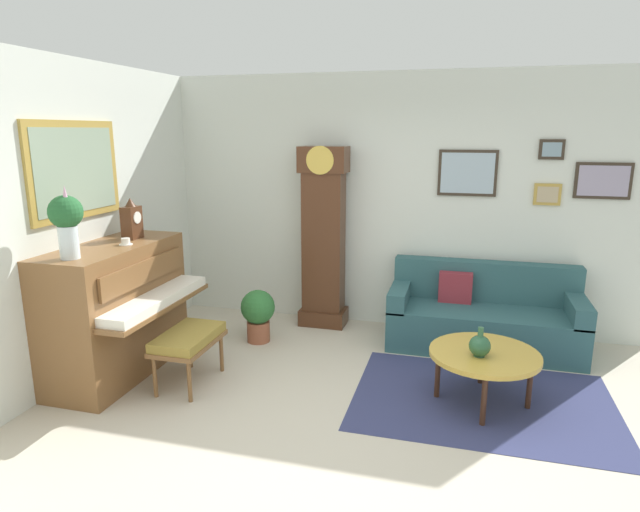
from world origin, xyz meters
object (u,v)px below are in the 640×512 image
(piano, at_px, (118,309))
(couch, at_px, (483,317))
(flower_vase, at_px, (66,219))
(green_jug, at_px, (480,346))
(coffee_table, at_px, (484,356))
(potted_plant, at_px, (258,312))
(mantel_clock, at_px, (132,220))
(piano_bench, at_px, (188,340))
(teacup, at_px, (126,242))
(grandfather_clock, at_px, (324,242))

(piano, bearing_deg, couch, 25.43)
(flower_vase, distance_m, green_jug, 3.37)
(coffee_table, xyz_separation_m, potted_plant, (-2.26, 0.76, -0.09))
(piano, height_order, mantel_clock, mantel_clock)
(flower_vase, xyz_separation_m, green_jug, (3.15, 0.70, -0.99))
(couch, relative_size, mantel_clock, 5.00)
(piano_bench, xyz_separation_m, couch, (2.51, 1.58, -0.09))
(couch, bearing_deg, coffee_table, -91.27)
(coffee_table, distance_m, potted_plant, 2.38)
(potted_plant, bearing_deg, teacup, -130.40)
(piano_bench, distance_m, teacup, 1.03)
(mantel_clock, xyz_separation_m, green_jug, (3.15, -0.13, -0.84))
(piano, distance_m, potted_plant, 1.42)
(grandfather_clock, distance_m, mantel_clock, 2.07)
(piano_bench, relative_size, coffee_table, 0.80)
(piano_bench, bearing_deg, green_jug, 5.29)
(mantel_clock, relative_size, green_jug, 1.58)
(couch, bearing_deg, piano, -154.57)
(piano, bearing_deg, grandfather_clock, 49.33)
(teacup, bearing_deg, piano, -155.35)
(grandfather_clock, bearing_deg, teacup, -129.36)
(grandfather_clock, distance_m, coffee_table, 2.32)
(teacup, bearing_deg, potted_plant, 49.60)
(piano_bench, xyz_separation_m, mantel_clock, (-0.72, 0.36, 0.97))
(teacup, bearing_deg, grandfather_clock, 50.64)
(coffee_table, distance_m, mantel_clock, 3.34)
(piano, height_order, potted_plant, piano)
(coffee_table, xyz_separation_m, green_jug, (-0.05, -0.09, 0.12))
(piano_bench, distance_m, flower_vase, 1.41)
(piano_bench, height_order, coffee_table, piano_bench)
(coffee_table, bearing_deg, flower_vase, -166.11)
(piano, distance_m, green_jug, 3.16)
(piano, relative_size, potted_plant, 2.57)
(grandfather_clock, xyz_separation_m, green_jug, (1.68, -1.53, -0.43))
(piano, relative_size, flower_vase, 2.48)
(piano, bearing_deg, green_jug, 3.29)
(couch, distance_m, green_jug, 1.37)
(coffee_table, relative_size, potted_plant, 1.57)
(mantel_clock, height_order, flower_vase, flower_vase)
(piano, height_order, flower_vase, flower_vase)
(couch, bearing_deg, grandfather_clock, 174.15)
(piano_bench, height_order, teacup, teacup)
(couch, bearing_deg, potted_plant, -167.51)
(grandfather_clock, xyz_separation_m, mantel_clock, (-1.47, -1.40, 0.41))
(potted_plant, bearing_deg, mantel_clock, -142.66)
(potted_plant, bearing_deg, flower_vase, -121.24)
(couch, bearing_deg, teacup, -154.55)
(coffee_table, bearing_deg, piano, -175.14)
(piano, relative_size, green_jug, 6.00)
(grandfather_clock, bearing_deg, coffee_table, -39.87)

